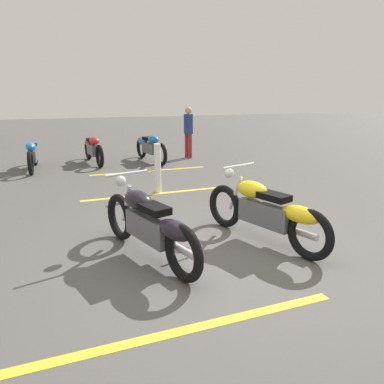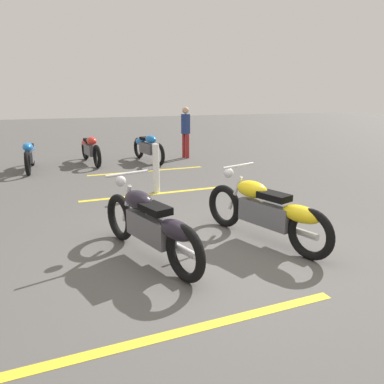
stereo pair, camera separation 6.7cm
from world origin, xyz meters
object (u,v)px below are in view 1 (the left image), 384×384
Objects in this scene: motorcycle_row_far_left at (150,147)px; motorcycle_row_center at (33,154)px; bollard_post at (158,168)px; motorcycle_dark_foreground at (150,224)px; motorcycle_bright_foreground at (266,211)px; motorcycle_row_left at (93,148)px; bystander_near_row at (188,130)px.

motorcycle_row_far_left reaches higher than motorcycle_row_center.
motorcycle_dark_foreground is at bearing 162.45° from bollard_post.
motorcycle_bright_foreground is 3.27m from bollard_post.
bystander_near_row reaches higher than motorcycle_row_left.
motorcycle_dark_foreground reaches higher than motorcycle_row_left.
motorcycle_bright_foreground is 0.98× the size of motorcycle_row_left.
motorcycle_row_far_left is 1.71m from motorcycle_row_left.
motorcycle_bright_foreground is 7.28m from bystander_near_row.
motorcycle_row_far_left is 3.34m from motorcycle_row_center.
motorcycle_row_far_left is at bearing 94.32° from motorcycle_row_center.
motorcycle_dark_foreground is 1.33× the size of bystander_near_row.
bollard_post reaches higher than motorcycle_row_far_left.
bollard_post reaches higher than motorcycle_row_left.
bystander_near_row reaches higher than motorcycle_bright_foreground.
motorcycle_bright_foreground is at bearing 52.43° from bystander_near_row.
bollard_post is at bearing -5.71° from motorcycle_bright_foreground.
motorcycle_row_center is 1.27× the size of bystander_near_row.
bystander_near_row reaches higher than bollard_post.
motorcycle_row_left is 1.72m from motorcycle_row_center.
bystander_near_row reaches higher than motorcycle_row_far_left.
bystander_near_row is (-0.16, -3.02, 0.46)m from motorcycle_row_left.
bystander_near_row is at bearing -28.77° from bollard_post.
motorcycle_bright_foreground is 0.98× the size of motorcycle_row_far_left.
bollard_post is at bearing -33.48° from motorcycle_dark_foreground.
motorcycle_row_far_left is 1.43m from bystander_near_row.
motorcycle_row_center is 2.00× the size of bollard_post.
bollard_post is at bearing 35.50° from bystander_near_row.
motorcycle_row_far_left is 1.01× the size of motorcycle_row_left.
bollard_post is (-3.90, 2.14, -0.39)m from bystander_near_row.
bystander_near_row is at bearing 96.24° from motorcycle_row_center.
motorcycle_row_far_left is at bearing -12.20° from bollard_post.
motorcycle_row_far_left is 2.14× the size of bollard_post.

